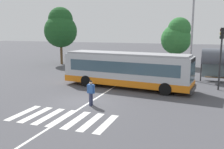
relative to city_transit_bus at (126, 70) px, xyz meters
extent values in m
plane|color=#47474C|center=(-1.50, -5.40, -1.59)|extent=(160.00, 160.00, 0.00)
cylinder|color=black|center=(3.89, 0.75, -1.09)|extent=(1.03, 0.41, 1.00)
cylinder|color=black|center=(3.63, -1.58, -1.09)|extent=(1.03, 0.41, 1.00)
cylinder|color=black|center=(-3.22, 1.53, -1.09)|extent=(1.03, 0.41, 1.00)
cylinder|color=black|center=(-3.47, -0.80, -1.09)|extent=(1.03, 0.41, 1.00)
cube|color=silver|center=(-0.02, 0.00, 0.04)|extent=(11.38, 3.75, 2.55)
cube|color=orange|center=(-0.02, 0.00, -0.96)|extent=(11.49, 3.79, 0.55)
cube|color=#3D5666|center=(-0.02, 0.00, 0.34)|extent=(10.05, 3.65, 0.96)
cube|color=#3D5666|center=(5.53, -0.61, 0.24)|extent=(0.28, 2.24, 1.63)
cube|color=black|center=(5.53, -0.61, 1.13)|extent=(0.27, 1.93, 0.28)
cube|color=#99999E|center=(-0.02, 0.00, 1.39)|extent=(10.91, 3.50, 0.16)
cube|color=#28282B|center=(5.64, -0.62, -1.16)|extent=(0.40, 2.55, 0.36)
cylinder|color=#333856|center=(-0.67, -5.84, -1.16)|extent=(0.16, 0.16, 0.85)
cylinder|color=#333856|center=(-0.68, -6.05, -1.16)|extent=(0.16, 0.16, 0.85)
cube|color=#2D569E|center=(-0.68, -5.94, -0.44)|extent=(0.42, 0.29, 0.60)
cylinder|color=#2D569E|center=(-0.91, -5.93, -0.47)|extent=(0.10, 0.10, 0.55)
cylinder|color=#2D569E|center=(-0.44, -5.96, -0.47)|extent=(0.10, 0.10, 0.55)
sphere|color=tan|center=(-0.68, -5.94, -0.03)|extent=(0.22, 0.22, 0.22)
sphere|color=black|center=(-0.68, -5.94, 0.04)|extent=(0.19, 0.19, 0.19)
cylinder|color=black|center=(-7.34, 8.89, -1.27)|extent=(0.24, 0.65, 0.64)
cylinder|color=black|center=(-5.67, 8.78, -1.27)|extent=(0.24, 0.65, 0.64)
cylinder|color=black|center=(-7.52, 6.10, -1.27)|extent=(0.24, 0.65, 0.64)
cylinder|color=black|center=(-5.85, 5.99, -1.27)|extent=(0.24, 0.65, 0.64)
cube|color=#38383D|center=(-6.60, 7.44, -0.95)|extent=(2.11, 4.61, 0.52)
cube|color=#3D5666|center=(-6.60, 7.35, -0.47)|extent=(1.74, 2.26, 0.44)
cube|color=#38383D|center=(-6.60, 7.35, -0.28)|extent=(1.65, 2.07, 0.09)
cylinder|color=black|center=(-4.59, 8.75, -1.27)|extent=(0.25, 0.65, 0.64)
cylinder|color=black|center=(-2.92, 8.63, -1.27)|extent=(0.25, 0.65, 0.64)
cylinder|color=black|center=(-4.80, 5.97, -1.27)|extent=(0.25, 0.65, 0.64)
cylinder|color=black|center=(-3.13, 5.84, -1.27)|extent=(0.25, 0.65, 0.64)
cube|color=#234293|center=(-3.86, 7.30, -0.95)|extent=(2.16, 4.63, 0.52)
cube|color=#3D5666|center=(-3.87, 7.21, -0.47)|extent=(1.76, 2.28, 0.44)
cube|color=#234293|center=(-3.87, 7.21, -0.28)|extent=(1.68, 2.09, 0.09)
cylinder|color=black|center=(-1.91, 9.15, -1.27)|extent=(0.25, 0.65, 0.64)
cylinder|color=black|center=(-0.24, 9.02, -1.27)|extent=(0.25, 0.65, 0.64)
cylinder|color=black|center=(-2.13, 6.37, -1.27)|extent=(0.25, 0.65, 0.64)
cylinder|color=black|center=(-0.46, 6.24, -1.27)|extent=(0.25, 0.65, 0.64)
cube|color=#196B70|center=(-1.18, 7.70, -0.95)|extent=(2.17, 4.63, 0.52)
cube|color=#3D5666|center=(-1.19, 7.61, -0.47)|extent=(1.77, 2.28, 0.44)
cube|color=#196B70|center=(-1.19, 7.61, -0.28)|extent=(1.68, 2.09, 0.09)
cylinder|color=black|center=(0.78, 9.42, -1.27)|extent=(0.23, 0.65, 0.64)
cylinder|color=black|center=(2.45, 9.34, -1.27)|extent=(0.23, 0.65, 0.64)
cylinder|color=black|center=(0.64, 6.64, -1.27)|extent=(0.23, 0.65, 0.64)
cylinder|color=black|center=(2.31, 6.55, -1.27)|extent=(0.23, 0.65, 0.64)
cube|color=#AD1E1E|center=(1.55, 7.99, -0.95)|extent=(2.04, 4.59, 0.52)
cube|color=#3D5666|center=(1.54, 7.90, -0.47)|extent=(1.71, 2.24, 0.44)
cube|color=#AD1E1E|center=(1.54, 7.90, -0.28)|extent=(1.63, 2.05, 0.09)
cylinder|color=#28282B|center=(7.58, 1.77, 0.55)|extent=(0.14, 0.14, 4.28)
cube|color=black|center=(7.58, 1.77, 3.14)|extent=(0.28, 0.32, 0.90)
cylinder|color=#410907|center=(7.41, 1.77, 3.41)|extent=(0.04, 0.20, 0.20)
cylinder|color=yellow|center=(7.41, 1.77, 3.11)|extent=(0.04, 0.20, 0.20)
cylinder|color=#093B10|center=(7.41, 1.77, 2.81)|extent=(0.04, 0.20, 0.20)
cylinder|color=#28282B|center=(6.12, 5.31, -0.44)|extent=(0.12, 0.12, 2.30)
cube|color=slate|center=(8.04, 6.01, -0.32)|extent=(3.70, 0.04, 1.93)
cylinder|color=#515660|center=(8.04, 5.31, 0.89)|extent=(3.93, 1.54, 1.54)
cube|color=#4C3823|center=(8.04, 5.31, -1.14)|extent=(3.08, 0.36, 0.08)
cylinder|color=#939399|center=(5.07, 5.44, 2.86)|extent=(0.20, 0.20, 8.89)
cylinder|color=brown|center=(-13.47, 11.61, 0.01)|extent=(0.36, 0.36, 3.19)
sphere|color=#1E5123|center=(-13.47, 11.61, 3.26)|extent=(4.74, 4.74, 4.74)
sphere|color=#1E5123|center=(-13.53, 11.79, 4.91)|extent=(3.55, 3.55, 3.55)
cylinder|color=brown|center=(2.59, 15.01, -0.44)|extent=(0.36, 0.36, 2.29)
sphere|color=#2D7033|center=(2.59, 15.01, 2.14)|extent=(4.10, 4.10, 4.10)
sphere|color=#2D7033|center=(2.99, 14.82, 3.57)|extent=(3.07, 3.07, 3.07)
cube|color=silver|center=(-3.92, -8.76, -1.58)|extent=(0.45, 2.95, 0.01)
cube|color=silver|center=(-3.01, -8.76, -1.58)|extent=(0.45, 2.95, 0.01)
cube|color=silver|center=(-2.10, -8.76, -1.58)|extent=(0.45, 2.95, 0.01)
cube|color=silver|center=(-1.20, -8.76, -1.58)|extent=(0.45, 2.95, 0.01)
cube|color=silver|center=(-0.29, -8.76, -1.58)|extent=(0.45, 2.95, 0.01)
cube|color=silver|center=(0.62, -8.76, -1.58)|extent=(0.45, 2.95, 0.01)
cube|color=silver|center=(1.52, -8.76, -1.58)|extent=(0.45, 2.95, 0.01)
cube|color=silver|center=(-1.07, -3.40, -1.58)|extent=(0.16, 24.00, 0.01)
camera|label=1|loc=(6.19, -20.79, 3.40)|focal=40.43mm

